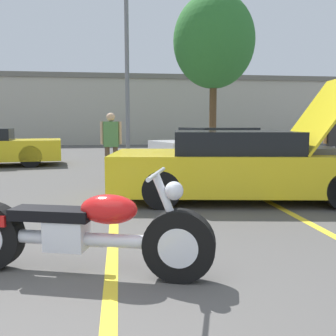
{
  "coord_description": "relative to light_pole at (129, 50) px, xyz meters",
  "views": [
    {
      "loc": [
        0.7,
        -1.95,
        1.35
      ],
      "look_at": [
        1.29,
        2.62,
        0.8
      ],
      "focal_mm": 40.0,
      "sensor_mm": 36.0,
      "label": 1
    }
  ],
  "objects": [
    {
      "name": "parking_stripe_middle",
      "position": [
        -0.53,
        -12.24,
        -4.39
      ],
      "size": [
        0.12,
        5.35,
        0.01
      ],
      "primitive_type": "cube",
      "color": "yellow",
      "rests_on": "ground"
    },
    {
      "name": "parking_stripe_back",
      "position": [
        2.11,
        -12.24,
        -4.39
      ],
      "size": [
        0.12,
        5.35,
        0.01
      ],
      "primitive_type": "cube",
      "color": "yellow",
      "rests_on": "ground"
    },
    {
      "name": "far_building",
      "position": [
        -1.13,
        9.31,
        -2.06
      ],
      "size": [
        32.0,
        4.2,
        4.4
      ],
      "color": "#B2AD9E",
      "rests_on": "ground"
    },
    {
      "name": "light_pole",
      "position": [
        0.0,
        0.0,
        0.0
      ],
      "size": [
        1.21,
        0.28,
        8.02
      ],
      "color": "slate",
      "rests_on": "ground"
    },
    {
      "name": "tree_background",
      "position": [
        3.75,
        0.27,
        0.52
      ],
      "size": [
        3.58,
        3.58,
        6.99
      ],
      "color": "brown",
      "rests_on": "ground"
    },
    {
      "name": "motorcycle",
      "position": [
        -0.8,
        -12.99,
        -4.01
      ],
      "size": [
        2.34,
        0.95,
        0.95
      ],
      "rotation": [
        0.0,
        0.0,
        -0.28
      ],
      "color": "black",
      "rests_on": "ground"
    },
    {
      "name": "show_car_hood_open",
      "position": [
        1.76,
        -9.89,
        -3.79
      ],
      "size": [
        4.84,
        2.57,
        2.17
      ],
      "rotation": [
        0.0,
        0.0,
        -0.15
      ],
      "color": "yellow",
      "rests_on": "ground"
    },
    {
      "name": "parked_car_right_row",
      "position": [
        2.77,
        -4.79,
        -3.81
      ],
      "size": [
        4.7,
        3.07,
        1.22
      ],
      "rotation": [
        0.0,
        0.0,
        0.3
      ],
      "color": "silver",
      "rests_on": "ground"
    },
    {
      "name": "spectator_near_motorcycle",
      "position": [
        -0.64,
        -7.04,
        -3.45
      ],
      "size": [
        0.52,
        0.21,
        1.6
      ],
      "color": "brown",
      "rests_on": "ground"
    },
    {
      "name": "spectator_midground",
      "position": [
        4.42,
        -8.33,
        -3.38
      ],
      "size": [
        0.52,
        0.22,
        1.71
      ],
      "color": "#38476B",
      "rests_on": "ground"
    }
  ]
}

